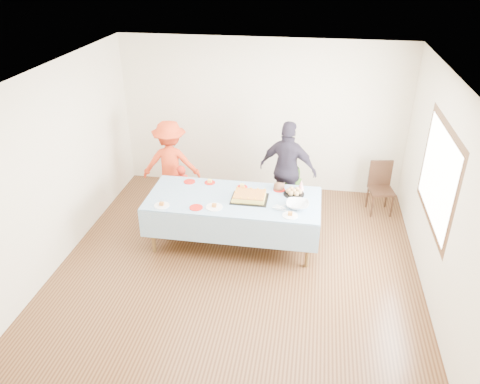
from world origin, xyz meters
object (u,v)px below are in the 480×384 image
(party_table, at_px, (234,201))
(birthday_cake, at_px, (250,197))
(dining_chair, at_px, (381,184))
(adult_left, at_px, (171,164))

(party_table, relative_size, birthday_cake, 4.77)
(party_table, relative_size, dining_chair, 2.85)
(birthday_cake, distance_m, dining_chair, 2.47)
(adult_left, bearing_deg, party_table, 131.48)
(birthday_cake, height_order, adult_left, adult_left)
(party_table, xyz_separation_m, adult_left, (-1.26, 1.05, 0.03))
(adult_left, bearing_deg, dining_chair, 176.73)
(dining_chair, bearing_deg, party_table, -158.06)
(party_table, bearing_deg, birthday_cake, -1.85)
(party_table, bearing_deg, adult_left, 140.19)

